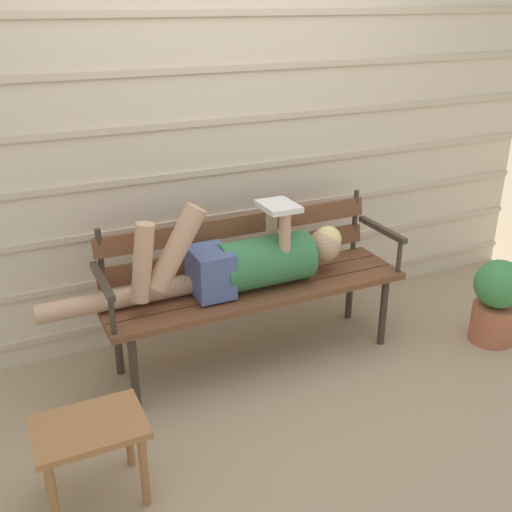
# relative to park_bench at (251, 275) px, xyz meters

# --- Properties ---
(ground_plane) EXTENTS (12.00, 12.00, 0.00)m
(ground_plane) POSITION_rel_park_bench_xyz_m (0.00, -0.13, -0.50)
(ground_plane) COLOR tan
(house_siding) EXTENTS (4.66, 0.08, 2.29)m
(house_siding) POSITION_rel_park_bench_xyz_m (0.00, 0.46, 0.64)
(house_siding) COLOR beige
(house_siding) RESTS_ON ground
(park_bench) EXTENTS (1.71, 0.48, 0.85)m
(park_bench) POSITION_rel_park_bench_xyz_m (0.00, 0.00, 0.00)
(park_bench) COLOR brown
(park_bench) RESTS_ON ground
(reclining_person) EXTENTS (1.69, 0.27, 0.55)m
(reclining_person) POSITION_rel_park_bench_xyz_m (-0.08, -0.07, 0.13)
(reclining_person) COLOR #33703D
(footstool) EXTENTS (0.44, 0.32, 0.38)m
(footstool) POSITION_rel_park_bench_xyz_m (-1.06, -0.75, -0.20)
(footstool) COLOR #9E6638
(footstool) RESTS_ON ground
(potted_plant) EXTENTS (0.29, 0.29, 0.53)m
(potted_plant) POSITION_rel_park_bench_xyz_m (1.38, -0.50, -0.22)
(potted_plant) COLOR #AD5B3D
(potted_plant) RESTS_ON ground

